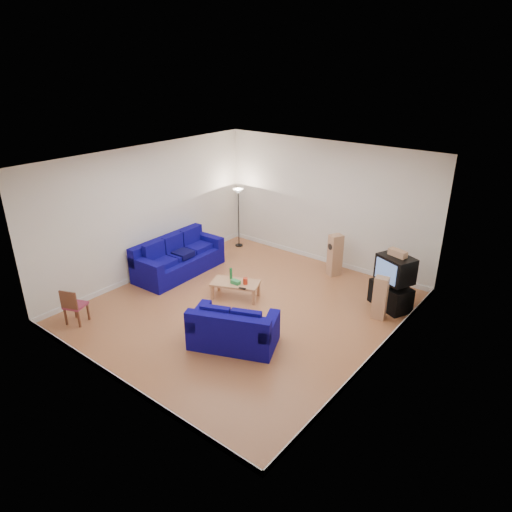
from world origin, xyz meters
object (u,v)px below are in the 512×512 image
Objects in this scene: sofa_three_seat at (177,260)px; sofa_loveseat at (233,332)px; tv_stand at (390,296)px; television at (395,269)px; coffee_table at (235,284)px.

sofa_three_seat reaches higher than sofa_loveseat.
sofa_three_seat is at bearing 130.63° from sofa_loveseat.
tv_stand is at bearing 38.79° from sofa_loveseat.
coffee_table is at bearing -126.36° from television.
television is (5.00, 1.61, 0.60)m from sofa_three_seat.
tv_stand is at bearing 172.33° from television.
television is (2.95, 1.74, 0.60)m from coffee_table.
television is at bearing 38.10° from sofa_loveseat.
coffee_table is (-1.20, 1.47, 0.03)m from sofa_loveseat.
sofa_three_seat is 3.62m from sofa_loveseat.
coffee_table is 1.36× the size of television.
television is (0.04, -0.02, 0.66)m from tv_stand.
tv_stand is 0.66m from television.
television reaches higher than tv_stand.
sofa_three_seat is 2.66× the size of tv_stand.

